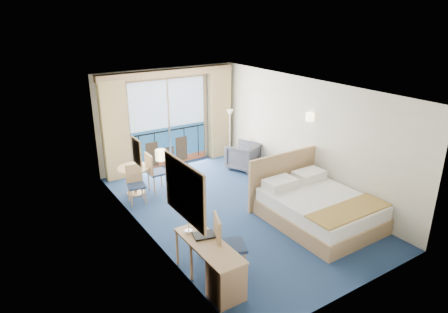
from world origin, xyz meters
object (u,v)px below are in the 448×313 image
(table_chair_a, at_px, (154,170))
(floor_lamp, at_px, (230,122))
(armchair, at_px, (244,156))
(desk_chair, at_px, (225,242))
(table_chair_b, at_px, (135,182))
(bed, at_px, (317,207))
(round_table, at_px, (134,174))
(desk, at_px, (222,274))
(nightstand, at_px, (292,179))

(table_chair_a, bearing_deg, floor_lamp, -74.50)
(floor_lamp, bearing_deg, armchair, -93.46)
(desk_chair, xyz_separation_m, table_chair_b, (-0.25, 3.32, -0.11))
(bed, xyz_separation_m, round_table, (-2.65, 3.31, 0.17))
(bed, relative_size, floor_lamp, 1.52)
(bed, distance_m, round_table, 4.24)
(bed, xyz_separation_m, table_chair_b, (-2.78, 2.89, 0.16))
(desk, distance_m, round_table, 4.16)
(nightstand, relative_size, desk, 0.35)
(bed, distance_m, nightstand, 1.65)
(nightstand, xyz_separation_m, desk, (-3.52, -2.34, 0.12))
(table_chair_b, bearing_deg, desk, -82.02)
(nightstand, distance_m, table_chair_b, 3.73)
(table_chair_b, bearing_deg, nightstand, -12.90)
(bed, relative_size, nightstand, 4.42)
(desk_chair, xyz_separation_m, round_table, (-0.12, 3.74, -0.10))
(floor_lamp, relative_size, desk, 1.02)
(armchair, distance_m, floor_lamp, 1.08)
(floor_lamp, bearing_deg, table_chair_b, -162.02)
(desk_chair, distance_m, table_chair_a, 3.63)
(desk_chair, bearing_deg, armchair, -17.99)
(desk, bearing_deg, nightstand, 33.64)
(table_chair_a, bearing_deg, nightstand, -120.72)
(round_table, bearing_deg, desk_chair, -88.16)
(round_table, relative_size, table_chair_b, 0.85)
(floor_lamp, height_order, round_table, floor_lamp)
(floor_lamp, distance_m, desk_chair, 5.34)
(round_table, bearing_deg, desk, -92.71)
(nightstand, height_order, table_chair_a, table_chair_a)
(nightstand, bearing_deg, desk, -146.36)
(bed, distance_m, desk_chair, 2.58)
(armchair, xyz_separation_m, desk, (-3.29, -4.04, 0.02))
(round_table, bearing_deg, armchair, -2.03)
(desk, bearing_deg, desk_chair, 52.49)
(nightstand, relative_size, round_table, 0.69)
(armchair, distance_m, desk, 5.21)
(armchair, bearing_deg, table_chair_a, -23.75)
(table_chair_b, bearing_deg, armchair, 14.45)
(table_chair_b, bearing_deg, table_chair_a, 35.70)
(round_table, bearing_deg, table_chair_a, -15.88)
(nightstand, distance_m, desk, 4.23)
(nightstand, relative_size, armchair, 0.65)
(nightstand, height_order, table_chair_b, table_chair_b)
(bed, bearing_deg, table_chair_b, 133.87)
(floor_lamp, xyz_separation_m, desk, (-3.33, -4.79, -0.76))
(bed, xyz_separation_m, floor_lamp, (0.49, 3.95, 0.80))
(armchair, bearing_deg, floor_lamp, -117.59)
(desk_chair, bearing_deg, bed, -59.11)
(bed, distance_m, desk, 2.97)
(floor_lamp, bearing_deg, desk_chair, -124.56)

